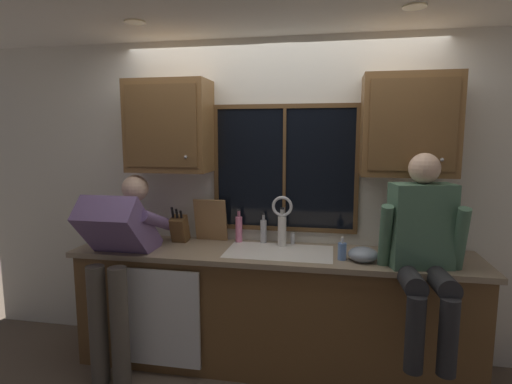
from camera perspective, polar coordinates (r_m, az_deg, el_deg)
The scene contains 25 objects.
back_wall at distance 3.39m, azimuth 3.14°, elevation -0.82°, with size 5.37×0.12×2.55m, color silver.
ceiling_downlight_left at distance 3.07m, azimuth -16.60°, elevation 21.83°, with size 0.14×0.14×0.01m, color #FFEAB2.
ceiling_downlight_right at distance 2.80m, azimuth 21.34°, elevation 23.01°, with size 0.14×0.14×0.01m, color #FFEAB2.
window_glass at distance 3.28m, azimuth 4.02°, elevation 3.28°, with size 1.10×0.02×0.95m, color black.
window_frame_top at distance 3.27m, azimuth 4.08°, elevation 11.90°, with size 1.17×0.02×0.04m, color brown.
window_frame_bottom at distance 3.35m, azimuth 3.91°, elevation -5.15°, with size 1.17×0.02×0.04m, color brown.
window_frame_left at distance 3.39m, azimuth -5.59°, elevation 3.41°, with size 0.04×0.02×0.95m, color brown.
window_frame_right at distance 3.26m, azimuth 13.97°, elevation 3.02°, with size 0.04×0.02×0.95m, color brown.
window_mullion_center at distance 3.27m, azimuth 3.99°, elevation 3.26°, with size 0.02×0.02×0.95m, color brown.
lower_cabinet_run at distance 3.29m, azimuth 2.17°, elevation -16.28°, with size 2.97×0.58×0.88m, color brown.
countertop at distance 3.11m, azimuth 2.16°, elevation -8.70°, with size 3.03×0.62×0.04m, color gray.
dishwasher_front at distance 3.21m, azimuth -13.19°, elevation -16.83°, with size 0.60×0.02×0.74m, color white.
upper_cabinet_left at distance 3.35m, azimuth -12.03°, elevation 8.95°, with size 0.65×0.36×0.72m.
upper_cabinet_right at distance 3.13m, azimuth 20.57°, elevation 8.69°, with size 0.65×0.36×0.72m.
sink at distance 3.14m, azimuth 3.24°, elevation -10.06°, with size 0.80×0.46×0.21m.
faucet at distance 3.22m, azimuth 3.85°, elevation -3.13°, with size 0.18×0.09×0.40m.
person_standing at distance 3.21m, azimuth -18.64°, elevation -8.00°, with size 0.53×0.72×1.48m.
person_sitting_on_counter at distance 2.84m, azimuth 22.39°, elevation -6.72°, with size 0.54×0.63×1.26m.
knife_block at distance 3.41m, azimuth -10.64°, elevation -5.12°, with size 0.12×0.18×0.32m.
cutting_board at distance 3.40m, azimuth -6.36°, elevation -3.93°, with size 0.27×0.02×0.36m, color #997047.
mixing_bowl at distance 2.97m, azimuth 14.74°, elevation -8.45°, with size 0.21×0.21×0.10m, color #8C99A8.
soap_dispenser at distance 2.96m, azimuth 11.95°, elevation -8.05°, with size 0.06×0.07×0.17m.
bottle_green_glass at distance 3.23m, azimuth 3.66°, elevation -5.36°, with size 0.07×0.07×0.31m.
bottle_tall_clear at distance 3.33m, azimuth 1.06°, elevation -5.41°, with size 0.05×0.05×0.25m.
bottle_amber_small at distance 3.35m, azimuth -2.41°, elevation -5.12°, with size 0.06×0.06×0.27m.
Camera 1 is at (0.44, -3.26, 1.80)m, focal length 28.59 mm.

